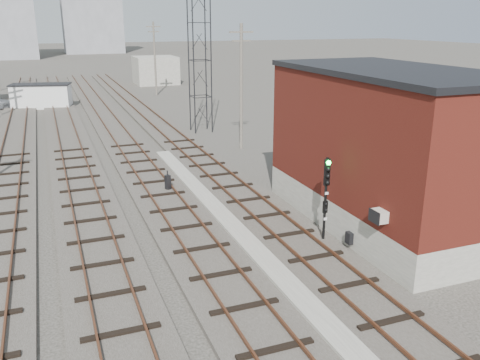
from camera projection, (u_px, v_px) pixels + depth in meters
ground at (103, 96)px, 64.40m from camera, size 320.00×320.00×0.00m
track_right at (157, 124)px, 46.54m from camera, size 3.20×90.00×0.39m
track_mid_right at (113, 127)px, 45.17m from camera, size 3.20×90.00×0.39m
track_mid_left at (66, 130)px, 43.80m from camera, size 3.20×90.00×0.39m
track_left at (16, 134)px, 42.44m from camera, size 3.20×90.00×0.39m
platform_curb at (229, 225)px, 23.60m from camera, size 0.90×28.00×0.26m
brick_building at (388, 148)px, 23.15m from camera, size 6.54×12.20×7.22m
lattice_tower at (199, 42)px, 41.77m from camera, size 1.60×1.60×15.00m
utility_pole_right_a at (241, 84)px, 36.70m from camera, size 1.80×0.24×9.00m
utility_pole_right_b at (155, 57)px, 63.40m from camera, size 1.80×0.24×9.00m
apartment_right at (91, 6)px, 143.31m from camera, size 16.00×12.00×26.00m
shed_right at (156, 70)px, 75.78m from camera, size 6.00×6.00×4.00m
signal_mast at (326, 195)px, 21.29m from camera, size 0.40×0.41×3.83m
switch_stand at (168, 183)px, 28.24m from camera, size 0.34×0.34×1.18m
site_trailer at (41, 96)px, 55.21m from camera, size 6.65×4.04×2.61m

